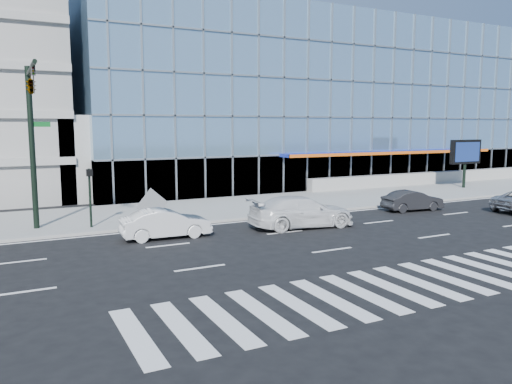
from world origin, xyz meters
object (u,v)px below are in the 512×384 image
Objects in this scene: white_sedan at (166,224)px; tilted_panel at (152,205)px; ped_signal_post at (90,188)px; white_suv at (301,212)px; traffic_signal at (31,106)px; dark_sedan at (412,201)px; marquee_sign at (465,153)px.

white_sedan is 3.53m from tilted_panel.
white_suv is (9.94, -4.19, -1.32)m from ped_signal_post.
ped_signal_post reaches higher than white_sedan.
white_sedan is at bearing -29.82° from traffic_signal.
white_suv is 1.34× the size of white_sedan.
tilted_panel is (-15.70, 3.03, 0.43)m from dark_sedan.
ped_signal_post is 19.18m from dark_sedan.
traffic_signal reaches higher than dark_sedan.
white_suv is 9.02m from dark_sedan.
tilted_panel is (0.32, 3.50, 0.37)m from white_sedan.
marquee_sign is 21.91m from white_suv.
white_sedan is at bearing -166.78° from marquee_sign.
tilted_panel is (-6.76, 4.24, 0.25)m from white_suv.
tilted_panel is at bearing 85.65° from dark_sedan.
ped_signal_post is at bearing 72.73° from white_suv.
marquee_sign is 28.49m from white_sedan.
white_sedan is 3.24× the size of tilted_panel.
white_sedan is (-27.64, -6.49, -2.37)m from marquee_sign.
ped_signal_post is 2.31× the size of tilted_panel.
white_sedan is (5.35, -3.07, -5.47)m from traffic_signal.
marquee_sign reaches higher than tilted_panel.
traffic_signal is at bearing 78.52° from white_suv.
traffic_signal reaches higher than white_sedan.
traffic_signal reaches higher than tilted_panel.
ped_signal_post is 30.67m from marquee_sign.
ped_signal_post is 0.53× the size of white_suv.
dark_sedan is (8.94, 1.21, -0.18)m from white_suv.
marquee_sign reaches higher than ped_signal_post.
white_sedan is (-7.09, 0.74, -0.12)m from white_suv.
ped_signal_post is at bearing 174.56° from tilted_panel.
dark_sedan is at bearing -76.71° from white_suv.
traffic_signal is at bearing -174.08° from marquee_sign.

